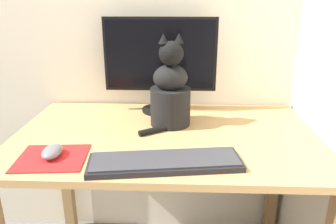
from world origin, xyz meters
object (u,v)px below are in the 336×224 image
(monitor, at_px, (160,61))
(computer_mouse_left, at_px, (52,152))
(cat, at_px, (170,92))
(keyboard, at_px, (165,162))

(monitor, xyz_separation_m, computer_mouse_left, (-0.32, -0.47, -0.21))
(computer_mouse_left, relative_size, cat, 0.27)
(keyboard, relative_size, cat, 1.33)
(keyboard, distance_m, cat, 0.37)
(monitor, distance_m, keyboard, 0.56)
(monitor, xyz_separation_m, keyboard, (0.04, -0.51, -0.22))
(keyboard, bearing_deg, monitor, 87.31)
(computer_mouse_left, distance_m, cat, 0.50)
(cat, bearing_deg, computer_mouse_left, -152.92)
(keyboard, bearing_deg, computer_mouse_left, 166.73)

